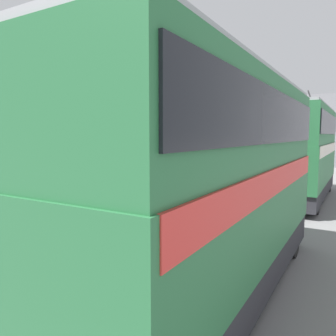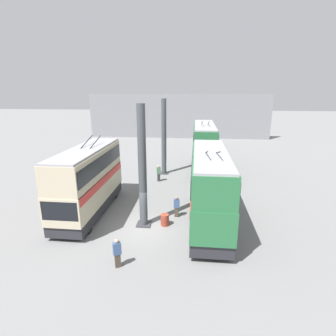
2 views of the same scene
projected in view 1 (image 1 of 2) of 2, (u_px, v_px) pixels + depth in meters
name	position (u px, v px, depth m)	size (l,w,h in m)	color
ground_plane	(51.00, 272.00, 9.10)	(240.00, 240.00, 0.00)	slate
depot_back_wall	(292.00, 131.00, 40.30)	(0.50, 36.00, 8.59)	gray
support_column_near	(57.00, 126.00, 9.03)	(0.99, 0.99, 8.36)	#42474C
support_column_far	(220.00, 131.00, 19.48)	(0.99, 0.99, 8.36)	#42474C
bus_left_near	(221.00, 173.00, 7.54)	(9.70, 2.54, 5.78)	black
bus_left_far	(305.00, 147.00, 19.00)	(10.24, 2.54, 6.05)	black
bus_right_near	(11.00, 159.00, 12.78)	(9.02, 2.54, 5.67)	black
person_by_left_row	(154.00, 237.00, 9.50)	(0.24, 0.42, 1.62)	#473D33
person_aisle_midway	(196.00, 189.00, 17.53)	(0.28, 0.44, 1.75)	#2D2D33
oil_drum	(103.00, 263.00, 8.71)	(0.61, 0.61, 0.82)	#933828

